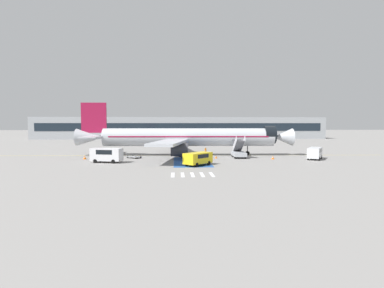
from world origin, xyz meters
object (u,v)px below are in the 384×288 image
object	(u,v)px
traffic_cone_2	(85,157)
traffic_cone_0	(216,157)
service_van_2	(315,152)
ground_crew_1	(205,151)
fuel_tanker	(165,141)
terminal_building	(181,128)
airliner	(185,137)
boarding_stairs_forward	(239,152)
traffic_cone_1	(273,158)
service_van_1	(198,158)
ground_crew_0	(181,153)
service_van_0	(107,154)
baggage_cart	(134,157)

from	to	relation	value
traffic_cone_2	traffic_cone_0	bearing A→B (deg)	0.14
service_van_2	ground_crew_1	distance (m)	19.61
fuel_tanker	terminal_building	distance (m)	50.09
traffic_cone_0	traffic_cone_2	xyz separation A→B (m)	(-23.51, -0.06, 0.06)
airliner	boarding_stairs_forward	bearing A→B (deg)	66.64
service_van_2	traffic_cone_1	bearing A→B (deg)	30.10
service_van_1	ground_crew_0	world-z (taller)	service_van_1
service_van_0	baggage_cart	size ratio (longest dim) A/B	1.77
traffic_cone_0	traffic_cone_2	distance (m)	23.51
boarding_stairs_forward	ground_crew_1	world-z (taller)	boarding_stairs_forward
traffic_cone_0	traffic_cone_2	size ratio (longest dim) A/B	0.82
ground_crew_1	traffic_cone_1	distance (m)	12.40
ground_crew_0	traffic_cone_1	size ratio (longest dim) A/B	2.81
service_van_0	traffic_cone_2	distance (m)	7.19
service_van_1	traffic_cone_2	distance (m)	21.57
traffic_cone_0	service_van_0	bearing A→B (deg)	-164.56
fuel_tanker	ground_crew_1	distance (m)	28.61
airliner	service_van_2	bearing A→B (deg)	72.56
fuel_tanker	traffic_cone_0	distance (m)	31.46
baggage_cart	traffic_cone_1	xyz separation A→B (m)	(24.85, -3.21, 0.04)
ground_crew_0	traffic_cone_2	xyz separation A→B (m)	(-17.21, -0.97, -0.65)
service_van_2	airliner	bearing A→B (deg)	13.74
baggage_cart	ground_crew_0	world-z (taller)	ground_crew_0
ground_crew_1	traffic_cone_2	xyz separation A→B (m)	(-21.81, -2.47, -0.74)
baggage_cart	traffic_cone_2	xyz separation A→B (m)	(-8.53, -1.29, 0.06)
service_van_0	ground_crew_0	xyz separation A→B (m)	(12.21, 6.02, -0.42)
ground_crew_1	terminal_building	world-z (taller)	terminal_building
boarding_stairs_forward	traffic_cone_1	world-z (taller)	boarding_stairs_forward
traffic_cone_2	ground_crew_0	bearing A→B (deg)	3.21
fuel_tanker	traffic_cone_1	xyz separation A→B (m)	(20.09, -31.71, -1.44)
airliner	terminal_building	world-z (taller)	airliner
baggage_cart	ground_crew_1	world-z (taller)	ground_crew_1
service_van_2	traffic_cone_2	bearing A→B (deg)	30.05
service_van_0	traffic_cone_2	xyz separation A→B (m)	(-5.00, 5.06, -1.07)
fuel_tanker	traffic_cone_2	bearing A→B (deg)	-15.92
ground_crew_0	terminal_building	distance (m)	78.63
ground_crew_0	traffic_cone_0	bearing A→B (deg)	-135.67
traffic_cone_0	airliner	bearing A→B (deg)	133.72
terminal_building	service_van_2	bearing A→B (deg)	-74.82
boarding_stairs_forward	fuel_tanker	distance (m)	32.22
boarding_stairs_forward	baggage_cart	xyz separation A→B (m)	(-19.36, 0.22, -0.75)
boarding_stairs_forward	airliner	bearing A→B (deg)	156.64
service_van_2	traffic_cone_1	world-z (taller)	service_van_2
baggage_cart	ground_crew_1	size ratio (longest dim) A/B	1.62
traffic_cone_1	traffic_cone_2	bearing A→B (deg)	176.69
service_van_0	ground_crew_1	distance (m)	18.42
ground_crew_0	baggage_cart	bearing A→B (deg)	50.43
ground_crew_1	service_van_1	bearing A→B (deg)	152.96
boarding_stairs_forward	baggage_cart	bearing A→B (deg)	-178.50
airliner	service_van_2	world-z (taller)	airliner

